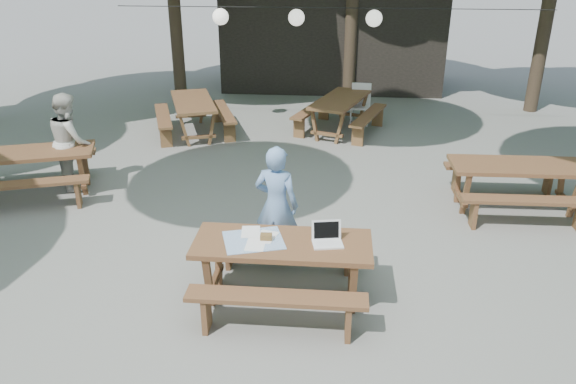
% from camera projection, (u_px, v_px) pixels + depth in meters
% --- Properties ---
extents(ground, '(80.00, 80.00, 0.00)m').
position_uv_depth(ground, '(275.00, 270.00, 7.14)').
color(ground, '#60615C').
rests_on(ground, ground).
extents(pavilion, '(6.00, 3.00, 2.80)m').
position_uv_depth(pavilion, '(332.00, 35.00, 16.09)').
color(pavilion, black).
rests_on(pavilion, ground).
extents(main_picnic_table, '(2.00, 1.58, 0.75)m').
position_uv_depth(main_picnic_table, '(283.00, 269.00, 6.41)').
color(main_picnic_table, brown).
rests_on(main_picnic_table, ground).
extents(picnic_table_nw, '(2.30, 2.10, 0.75)m').
position_uv_depth(picnic_table_nw, '(32.00, 172.00, 9.14)').
color(picnic_table_nw, brown).
rests_on(picnic_table_nw, ground).
extents(picnic_table_ne, '(2.01, 1.62, 0.75)m').
position_uv_depth(picnic_table_ne, '(515.00, 186.00, 8.62)').
color(picnic_table_ne, brown).
rests_on(picnic_table_ne, ground).
extents(picnic_table_far_w, '(2.13, 2.32, 0.75)m').
position_uv_depth(picnic_table_far_w, '(194.00, 117.00, 12.11)').
color(picnic_table_far_w, brown).
rests_on(picnic_table_far_w, ground).
extents(picnic_table_far_e, '(2.11, 2.31, 0.75)m').
position_uv_depth(picnic_table_far_e, '(340.00, 115.00, 12.25)').
color(picnic_table_far_e, brown).
rests_on(picnic_table_far_e, ground).
extents(woman, '(0.64, 0.49, 1.56)m').
position_uv_depth(woman, '(277.00, 205.00, 7.08)').
color(woman, '#6D94C7').
rests_on(woman, ground).
extents(second_person, '(0.92, 0.98, 1.61)m').
position_uv_depth(second_person, '(71.00, 141.00, 9.32)').
color(second_person, beige).
rests_on(second_person, ground).
extents(plastic_chair, '(0.48, 0.48, 0.90)m').
position_uv_depth(plastic_chair, '(360.00, 113.00, 12.87)').
color(plastic_chair, white).
rests_on(plastic_chair, ground).
extents(laptop, '(0.37, 0.32, 0.24)m').
position_uv_depth(laptop, '(327.00, 238.00, 6.23)').
color(laptop, white).
rests_on(laptop, main_picnic_table).
extents(tabletop_clutter, '(0.78, 0.72, 0.08)m').
position_uv_depth(tabletop_clutter, '(256.00, 239.00, 6.30)').
color(tabletop_clutter, '#3471B3').
rests_on(tabletop_clutter, main_picnic_table).
extents(paper_lanterns, '(9.00, 0.34, 0.38)m').
position_uv_depth(paper_lanterns, '(297.00, 17.00, 11.64)').
color(paper_lanterns, black).
rests_on(paper_lanterns, ground).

